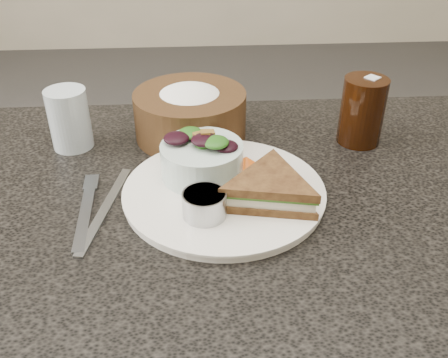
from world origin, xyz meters
The scene contains 10 objects.
dinner_plate centered at (0.00, 0.01, 0.76)m, with size 0.30×0.30×0.01m, color silver.
sandwich centered at (0.06, -0.03, 0.78)m, with size 0.16×0.16×0.04m, color brown, non-canonical shape.
salad_bowl centered at (-0.03, 0.05, 0.80)m, with size 0.13×0.13×0.07m, color #B4CAC1, non-canonical shape.
dressing_ramekin centered at (-0.03, -0.05, 0.78)m, with size 0.06×0.06×0.04m, color #9FA2A6.
orange_wedge centered at (0.03, 0.06, 0.78)m, with size 0.06×0.06×0.03m, color orange.
fork centered at (-0.20, -0.03, 0.75)m, with size 0.02×0.17×0.00m, color gray.
knife centered at (-0.18, -0.01, 0.75)m, with size 0.01×0.21×0.00m, color #A8ACB1.
bread_basket centered at (-0.05, 0.21, 0.81)m, with size 0.20×0.20×0.11m, color #482E18, non-canonical shape.
cola_glass centered at (0.25, 0.17, 0.81)m, with size 0.08×0.08×0.13m, color black, non-canonical shape.
water_glass centered at (-0.26, 0.18, 0.80)m, with size 0.07×0.07×0.10m, color #AEBBC2.
Camera 1 is at (-0.04, -0.60, 1.18)m, focal length 40.00 mm.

